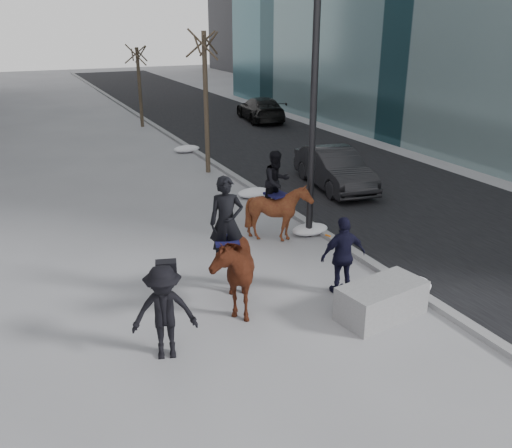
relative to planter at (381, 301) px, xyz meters
name	(u,v)px	position (x,y,z in m)	size (l,w,h in m)	color
ground	(281,311)	(-1.72, 1.04, -0.36)	(120.00, 120.00, 0.00)	gray
road	(319,164)	(5.28, 11.04, -0.35)	(8.00, 90.00, 0.01)	black
curb	(230,173)	(1.28, 11.04, -0.30)	(0.25, 90.00, 0.12)	gray
planter	(381,301)	(0.00, 0.00, 0.00)	(1.78, 0.89, 0.71)	gray
car_near	(335,169)	(3.98, 7.92, 0.34)	(1.48, 4.23, 1.40)	black
car_far	(260,109)	(7.38, 21.08, 0.33)	(1.92, 4.73, 1.37)	black
tree_near	(206,97)	(0.68, 11.78, 2.54)	(1.20, 1.20, 5.79)	#3D3024
tree_far	(139,83)	(0.68, 22.23, 1.97)	(1.20, 1.20, 4.66)	#362A20
mounted_left	(230,260)	(-2.56, 1.71, 0.67)	(1.55, 2.32, 2.75)	#491E0E
mounted_right	(278,205)	(-0.01, 4.50, 0.62)	(1.52, 1.65, 2.43)	#49170E
feeder	(343,256)	(-0.15, 1.20, 0.52)	(1.07, 0.91, 1.75)	black
camera_crew	(164,312)	(-4.29, 0.49, 0.53)	(1.27, 0.93, 1.75)	black
lamppost	(311,46)	(0.88, 4.60, 4.64)	(0.25, 2.71, 9.09)	black
snow_piles	(282,210)	(0.98, 6.13, -0.20)	(1.43, 15.63, 0.36)	silver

